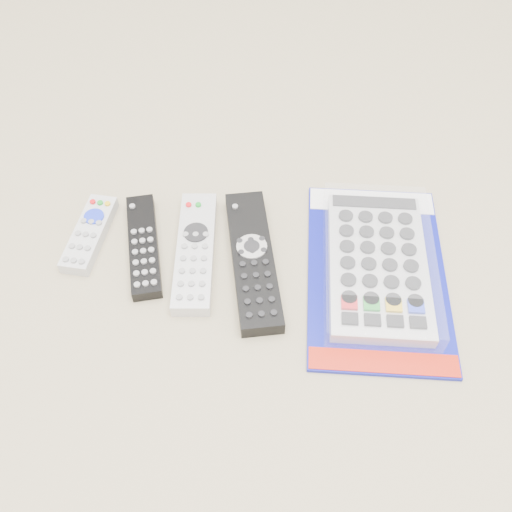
{
  "coord_description": "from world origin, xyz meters",
  "views": [
    {
      "loc": [
        0.03,
        -0.51,
        0.67
      ],
      "look_at": [
        0.03,
        -0.0,
        0.01
      ],
      "focal_mm": 40.0,
      "sensor_mm": 36.0,
      "label": 1
    }
  ],
  "objects_px": {
    "remote_silver_dvd": "(195,251)",
    "jumbo_remote_packaged": "(378,263)",
    "remote_large_black": "(253,259)",
    "remote_slim_black": "(144,246)",
    "remote_small_grey": "(89,234)"
  },
  "relations": [
    {
      "from": "jumbo_remote_packaged",
      "to": "remote_slim_black",
      "type": "bearing_deg",
      "value": 177.14
    },
    {
      "from": "remote_silver_dvd",
      "to": "jumbo_remote_packaged",
      "type": "bearing_deg",
      "value": -5.94
    },
    {
      "from": "remote_small_grey",
      "to": "remote_large_black",
      "type": "relative_size",
      "value": 0.59
    },
    {
      "from": "remote_small_grey",
      "to": "remote_silver_dvd",
      "type": "bearing_deg",
      "value": -2.52
    },
    {
      "from": "remote_small_grey",
      "to": "remote_slim_black",
      "type": "height_order",
      "value": "same"
    },
    {
      "from": "remote_slim_black",
      "to": "remote_silver_dvd",
      "type": "height_order",
      "value": "remote_silver_dvd"
    },
    {
      "from": "remote_small_grey",
      "to": "remote_silver_dvd",
      "type": "relative_size",
      "value": 0.69
    },
    {
      "from": "remote_large_black",
      "to": "jumbo_remote_packaged",
      "type": "xyz_separation_m",
      "value": [
        0.18,
        -0.01,
        0.01
      ]
    },
    {
      "from": "remote_slim_black",
      "to": "jumbo_remote_packaged",
      "type": "xyz_separation_m",
      "value": [
        0.34,
        -0.04,
        0.01
      ]
    },
    {
      "from": "remote_large_black",
      "to": "jumbo_remote_packaged",
      "type": "height_order",
      "value": "jumbo_remote_packaged"
    },
    {
      "from": "remote_small_grey",
      "to": "remote_large_black",
      "type": "distance_m",
      "value": 0.25
    },
    {
      "from": "remote_slim_black",
      "to": "remote_silver_dvd",
      "type": "distance_m",
      "value": 0.08
    },
    {
      "from": "remote_small_grey",
      "to": "remote_large_black",
      "type": "xyz_separation_m",
      "value": [
        0.25,
        -0.05,
        0.0
      ]
    },
    {
      "from": "remote_slim_black",
      "to": "remote_small_grey",
      "type": "bearing_deg",
      "value": 154.8
    },
    {
      "from": "remote_slim_black",
      "to": "jumbo_remote_packaged",
      "type": "bearing_deg",
      "value": -16.77
    }
  ]
}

